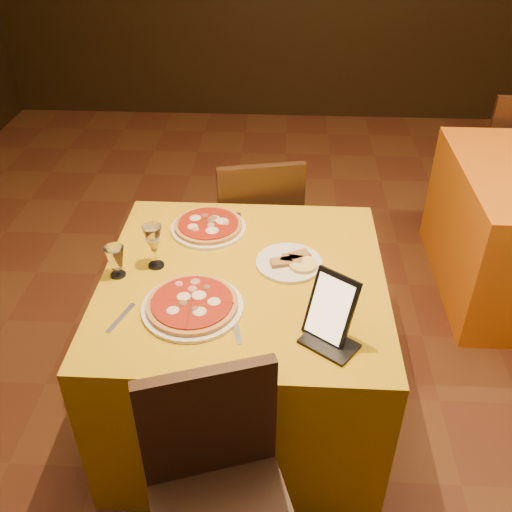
# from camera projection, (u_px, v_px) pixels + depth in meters

# --- Properties ---
(floor) EXTENTS (6.00, 7.00, 0.01)m
(floor) POSITION_uv_depth(u_px,v_px,m) (358.00, 398.00, 2.68)
(floor) COLOR #5E2D19
(floor) RESTS_ON ground
(main_table) EXTENTS (1.10, 1.10, 0.75)m
(main_table) POSITION_uv_depth(u_px,v_px,m) (245.00, 345.00, 2.43)
(main_table) COLOR gold
(main_table) RESTS_ON floor
(chair_main_far) EXTENTS (0.51, 0.51, 0.91)m
(chair_main_far) POSITION_uv_depth(u_px,v_px,m) (255.00, 227.00, 3.05)
(chair_main_far) COLOR black
(chair_main_far) RESTS_ON floor
(chair_side_far) EXTENTS (0.48, 0.48, 0.91)m
(chair_side_far) POSITION_uv_depth(u_px,v_px,m) (507.00, 154.00, 3.78)
(chair_side_far) COLOR black
(chair_side_far) RESTS_ON floor
(pizza_near) EXTENTS (0.37, 0.37, 0.03)m
(pizza_near) POSITION_uv_depth(u_px,v_px,m) (192.00, 305.00, 2.05)
(pizza_near) COLOR white
(pizza_near) RESTS_ON main_table
(pizza_far) EXTENTS (0.33, 0.33, 0.03)m
(pizza_far) POSITION_uv_depth(u_px,v_px,m) (208.00, 227.00, 2.47)
(pizza_far) COLOR white
(pizza_far) RESTS_ON main_table
(cutlet_dish) EXTENTS (0.27, 0.27, 0.03)m
(cutlet_dish) POSITION_uv_depth(u_px,v_px,m) (289.00, 262.00, 2.27)
(cutlet_dish) COLOR white
(cutlet_dish) RESTS_ON main_table
(wine_glass) EXTENTS (0.09, 0.09, 0.19)m
(wine_glass) POSITION_uv_depth(u_px,v_px,m) (154.00, 246.00, 2.21)
(wine_glass) COLOR #EEE487
(wine_glass) RESTS_ON main_table
(water_glass) EXTENTS (0.08, 0.08, 0.13)m
(water_glass) POSITION_uv_depth(u_px,v_px,m) (116.00, 262.00, 2.18)
(water_glass) COLOR silver
(water_glass) RESTS_ON main_table
(tablet) EXTENTS (0.19, 0.17, 0.23)m
(tablet) POSITION_uv_depth(u_px,v_px,m) (331.00, 308.00, 1.88)
(tablet) COLOR black
(tablet) RESTS_ON main_table
(knife) EXTENTS (0.06, 0.21, 0.01)m
(knife) POSITION_uv_depth(u_px,v_px,m) (236.00, 323.00, 1.99)
(knife) COLOR #A4A5AA
(knife) RESTS_ON main_table
(fork_near) EXTENTS (0.07, 0.16, 0.01)m
(fork_near) POSITION_uv_depth(u_px,v_px,m) (121.00, 318.00, 2.01)
(fork_near) COLOR silver
(fork_near) RESTS_ON main_table
(fork_far) EXTENTS (0.04, 0.18, 0.01)m
(fork_far) POSITION_uv_depth(u_px,v_px,m) (239.00, 223.00, 2.52)
(fork_far) COLOR #BBBAC1
(fork_far) RESTS_ON main_table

